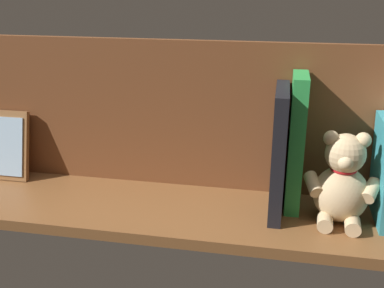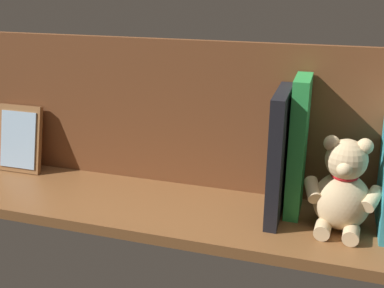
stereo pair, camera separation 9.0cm
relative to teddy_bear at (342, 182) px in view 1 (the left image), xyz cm
name	(u,v)px [view 1 (the left image)]	position (x,y,z in cm)	size (l,w,h in cm)	color
ground_plane	(192,211)	(28.39, -0.01, -8.88)	(112.04, 25.26, 2.20)	brown
shelf_back_panel	(201,116)	(28.39, -10.39, 8.08)	(112.04, 1.50, 31.72)	brown
teddy_bear	(342,182)	(0.00, 0.00, 0.00)	(14.30, 11.76, 17.67)	#D1B284
book_3	(296,143)	(8.72, -4.23, 5.62)	(2.88, 10.02, 26.80)	green
book_4	(279,152)	(11.90, -1.68, 4.55)	(2.45, 15.13, 24.64)	black
picture_frame_leaning	(5,145)	(72.77, -6.35, -0.12)	(11.05, 5.09, 15.61)	brown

